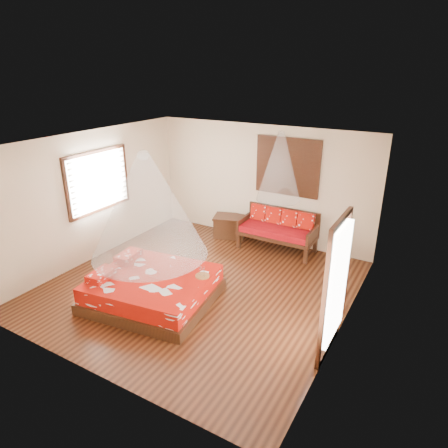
% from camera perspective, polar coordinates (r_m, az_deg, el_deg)
% --- Properties ---
extents(room, '(5.54, 5.54, 2.84)m').
position_cam_1_polar(room, '(7.34, -3.75, 0.64)').
color(room, black).
rests_on(room, ground).
extents(bed, '(2.35, 2.18, 0.64)m').
position_cam_1_polar(bed, '(7.49, -10.20, -8.99)').
color(bed, black).
rests_on(bed, floor).
extents(daybed, '(1.77, 0.79, 0.94)m').
position_cam_1_polar(daybed, '(9.35, 7.80, -0.56)').
color(daybed, black).
rests_on(daybed, floor).
extents(storage_chest, '(0.92, 0.79, 0.54)m').
position_cam_1_polar(storage_chest, '(10.04, 0.85, -0.30)').
color(storage_chest, black).
rests_on(storage_chest, floor).
extents(shutter_panel, '(1.52, 0.06, 1.32)m').
position_cam_1_polar(shutter_panel, '(9.23, 9.05, 8.08)').
color(shutter_panel, black).
rests_on(shutter_panel, wall_back).
extents(window_left, '(0.10, 1.74, 1.34)m').
position_cam_1_polar(window_left, '(9.11, -17.49, 5.85)').
color(window_left, black).
rests_on(window_left, wall_left).
extents(glazed_door, '(0.08, 1.02, 2.16)m').
position_cam_1_polar(glazed_door, '(5.98, 15.38, -8.85)').
color(glazed_door, black).
rests_on(glazed_door, floor).
extents(wine_tray, '(0.26, 0.26, 0.21)m').
position_cam_1_polar(wine_tray, '(7.22, -3.11, -7.14)').
color(wine_tray, brown).
rests_on(wine_tray, bed).
extents(mosquito_net_main, '(2.01, 2.01, 1.80)m').
position_cam_1_polar(mosquito_net_main, '(6.82, -10.95, 2.62)').
color(mosquito_net_main, white).
rests_on(mosquito_net_main, ceiling).
extents(mosquito_net_daybed, '(0.97, 0.97, 1.50)m').
position_cam_1_polar(mosquito_net_daybed, '(8.79, 7.95, 8.12)').
color(mosquito_net_daybed, white).
rests_on(mosquito_net_daybed, ceiling).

